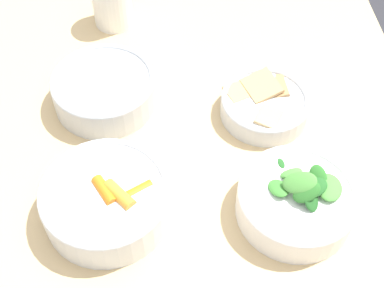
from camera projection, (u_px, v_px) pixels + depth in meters
dining_table at (175, 180)px, 0.99m from camera, size 0.96×0.84×0.77m
bowl_carrots at (107, 200)px, 0.76m from camera, size 0.19×0.19×0.07m
bowl_greens at (297, 200)px, 0.76m from camera, size 0.18×0.17×0.09m
bowl_beans_hotdog at (105, 90)px, 0.90m from camera, size 0.17×0.17×0.06m
bowl_cookies at (265, 104)px, 0.89m from camera, size 0.15×0.15×0.05m
cup at (112, 1)px, 1.01m from camera, size 0.07×0.07×0.10m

